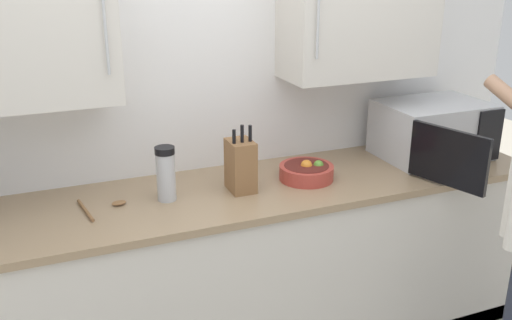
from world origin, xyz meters
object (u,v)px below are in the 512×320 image
at_px(thermos_flask, 166,173).
at_px(knife_block, 241,165).
at_px(wooden_spoon, 102,206).
at_px(microwave_oven, 429,131).
at_px(fruit_bowl, 307,171).

distance_m(thermos_flask, knife_block, 0.34).
xyz_separation_m(thermos_flask, knife_block, (0.34, -0.02, -0.00)).
xyz_separation_m(wooden_spoon, knife_block, (0.63, -0.03, 0.11)).
bearing_deg(knife_block, microwave_oven, 2.61).
bearing_deg(fruit_bowl, wooden_spoon, 178.41).
bearing_deg(fruit_bowl, microwave_oven, 3.41).
relative_size(microwave_oven, thermos_flask, 3.17).
xyz_separation_m(fruit_bowl, thermos_flask, (-0.69, 0.01, 0.08)).
xyz_separation_m(fruit_bowl, knife_block, (-0.34, -0.01, 0.08)).
bearing_deg(fruit_bowl, knife_block, -179.14).
bearing_deg(thermos_flask, fruit_bowl, -1.17).
distance_m(wooden_spoon, thermos_flask, 0.31).
xyz_separation_m(microwave_oven, fruit_bowl, (-0.75, -0.04, -0.11)).
distance_m(microwave_oven, thermos_flask, 1.44).
height_order(wooden_spoon, knife_block, knife_block).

